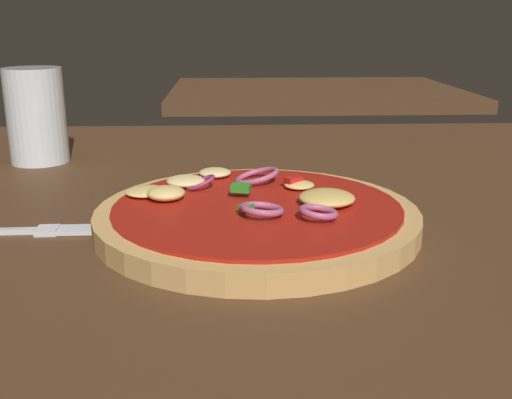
# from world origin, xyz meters

# --- Properties ---
(dining_table) EXTENTS (1.44, 1.08, 0.03)m
(dining_table) POSITION_xyz_m (0.00, 0.00, 0.01)
(dining_table) COLOR #4C301C
(dining_table) RESTS_ON ground
(pizza) EXTENTS (0.28, 0.28, 0.04)m
(pizza) POSITION_xyz_m (-0.01, 0.03, 0.04)
(pizza) COLOR tan
(pizza) RESTS_ON dining_table
(fork) EXTENTS (0.16, 0.02, 0.01)m
(fork) POSITION_xyz_m (-0.22, 0.02, 0.03)
(fork) COLOR silver
(fork) RESTS_ON dining_table
(beer_glass) EXTENTS (0.07, 0.07, 0.12)m
(beer_glass) POSITION_xyz_m (-0.28, 0.29, 0.08)
(beer_glass) COLOR silver
(beer_glass) RESTS_ON dining_table
(background_table) EXTENTS (0.73, 0.53, 0.03)m
(background_table) POSITION_xyz_m (0.18, 1.08, 0.01)
(background_table) COLOR #4C301C
(background_table) RESTS_ON ground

